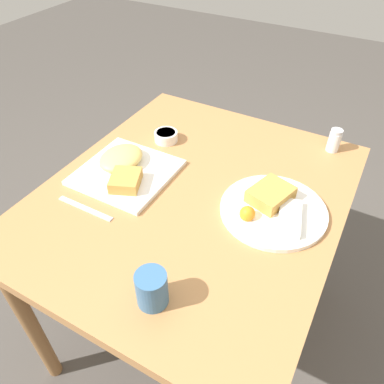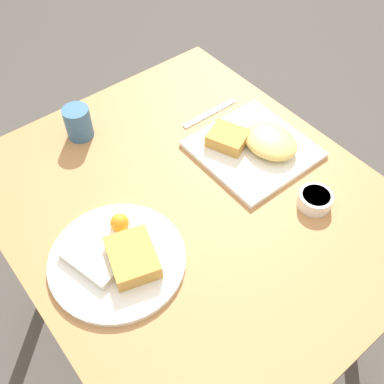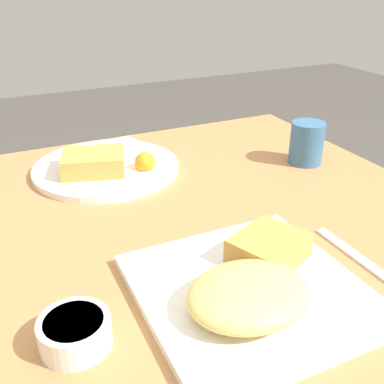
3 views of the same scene
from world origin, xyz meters
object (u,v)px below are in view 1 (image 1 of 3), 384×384
(butter_knife, at_px, (85,208))
(plate_oval_far, at_px, (273,207))
(coffee_mug, at_px, (152,289))
(sauce_ramekin, at_px, (166,136))
(salt_shaker, at_px, (334,142))
(plate_square_near, at_px, (124,168))

(butter_knife, bearing_deg, plate_oval_far, 28.07)
(butter_knife, xyz_separation_m, coffee_mug, (0.16, 0.34, 0.04))
(plate_oval_far, height_order, sauce_ramekin, plate_oval_far)
(salt_shaker, distance_m, coffee_mug, 0.83)
(sauce_ramekin, xyz_separation_m, butter_knife, (0.42, -0.02, -0.02))
(plate_square_near, xyz_separation_m, plate_oval_far, (-0.06, 0.48, -0.01))
(sauce_ramekin, bearing_deg, plate_square_near, -4.49)
(plate_square_near, distance_m, sauce_ramekin, 0.23)
(plate_oval_far, xyz_separation_m, sauce_ramekin, (-0.16, -0.46, 0.00))
(salt_shaker, bearing_deg, butter_knife, -40.71)
(plate_square_near, height_order, sauce_ramekin, plate_square_near)
(butter_knife, relative_size, coffee_mug, 2.09)
(sauce_ramekin, distance_m, butter_knife, 0.42)
(sauce_ramekin, height_order, salt_shaker, salt_shaker)
(coffee_mug, bearing_deg, salt_shaker, 164.94)
(sauce_ramekin, relative_size, salt_shaker, 1.01)
(plate_square_near, height_order, coffee_mug, coffee_mug)
(salt_shaker, xyz_separation_m, coffee_mug, (0.80, -0.22, 0.01))
(salt_shaker, relative_size, butter_knife, 0.43)
(salt_shaker, relative_size, coffee_mug, 0.89)
(plate_square_near, height_order, plate_oval_far, plate_square_near)
(plate_square_near, relative_size, salt_shaker, 3.47)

